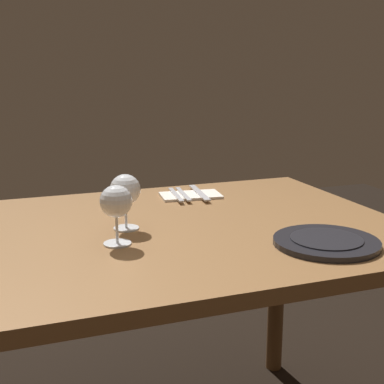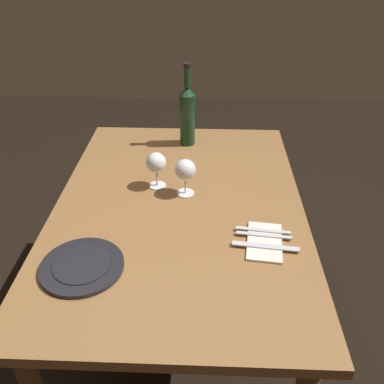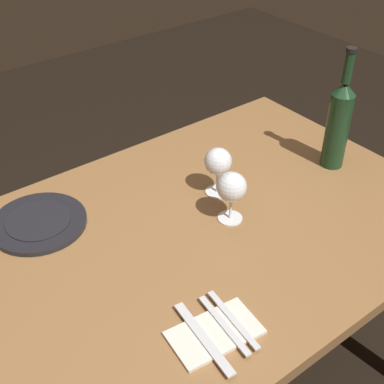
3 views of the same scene
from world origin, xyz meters
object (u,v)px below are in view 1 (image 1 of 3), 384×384
Objects in this scene: wine_glass_left at (125,191)px; fork_inner at (183,194)px; folded_napkin at (191,195)px; fork_outer at (176,195)px; wine_glass_right at (116,203)px; table_knife at (199,193)px; dinner_plate at (326,242)px.

wine_glass_left is 0.38m from fork_inner.
folded_napkin is (0.28, 0.27, -0.10)m from wine_glass_left.
fork_outer is (-0.05, 0.00, 0.01)m from folded_napkin.
wine_glass_left and wine_glass_right have the same top height.
wine_glass_right reaches higher than table_knife.
wine_glass_left reaches higher than table_knife.
dinner_plate is at bearing -71.33° from fork_outer.
fork_inner reaches higher than folded_napkin.
wine_glass_right is 0.71× the size of folded_napkin.
dinner_plate is at bearing -34.77° from wine_glass_left.
fork_inner is 0.86× the size of table_knife.
wine_glass_right is 0.53m from table_knife.
fork_inner is (-0.16, 0.56, 0.00)m from dinner_plate.
fork_outer is at bearing 180.00° from fork_inner.
fork_inner is (-0.03, 0.00, 0.01)m from folded_napkin.
wine_glass_right is at bearing -130.31° from folded_napkin.
wine_glass_left is 0.72× the size of folded_napkin.
wine_glass_right is 0.50m from dinner_plate.
table_knife is (0.35, 0.38, -0.09)m from wine_glass_right.
dinner_plate reaches higher than folded_napkin.
fork_outer is (-0.19, 0.56, 0.00)m from dinner_plate.
wine_glass_left reaches higher than fork_outer.
wine_glass_left reaches higher than dinner_plate.
wine_glass_left is 0.51m from dinner_plate.
wine_glass_left is 0.58× the size of dinner_plate.
wine_glass_left is 0.68× the size of table_knife.
fork_inner is at bearing 106.33° from dinner_plate.
wine_glass_right is 0.48m from fork_outer.
wine_glass_right is 0.49m from fork_inner.
folded_napkin is at bearing 0.00° from fork_outer.
fork_inner is at bearing 180.00° from table_knife.
table_knife is (0.05, 0.00, 0.00)m from fork_inner.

